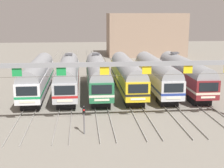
{
  "coord_description": "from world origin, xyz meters",
  "views": [
    {
      "loc": [
        -4.2,
        -43.73,
        11.1
      ],
      "look_at": [
        -0.39,
        -3.48,
        2.05
      ],
      "focal_mm": 51.34,
      "sensor_mm": 36.0,
      "label": 1
    }
  ],
  "objects_px": {
    "commuter_train_green": "(98,74)",
    "commuter_train_yellow": "(127,74)",
    "commuter_train_silver": "(156,73)",
    "commuter_train_maroon": "(184,73)",
    "commuter_train_white": "(37,75)",
    "commuter_train_stainless": "(68,75)",
    "catenary_gantry": "(126,73)",
    "yard_signal_mast": "(84,115)"
  },
  "relations": [
    {
      "from": "commuter_train_stainless",
      "to": "commuter_train_yellow",
      "type": "distance_m",
      "value": 8.25
    },
    {
      "from": "yard_signal_mast",
      "to": "commuter_train_stainless",
      "type": "bearing_deg",
      "value": 97.6
    },
    {
      "from": "commuter_train_white",
      "to": "catenary_gantry",
      "type": "relative_size",
      "value": 0.7
    },
    {
      "from": "commuter_train_yellow",
      "to": "commuter_train_stainless",
      "type": "bearing_deg",
      "value": 179.97
    },
    {
      "from": "commuter_train_maroon",
      "to": "commuter_train_green",
      "type": "bearing_deg",
      "value": 180.0
    },
    {
      "from": "commuter_train_green",
      "to": "commuter_train_yellow",
      "type": "xyz_separation_m",
      "value": [
        4.13,
        -0.0,
        -0.0
      ]
    },
    {
      "from": "commuter_train_green",
      "to": "commuter_train_silver",
      "type": "xyz_separation_m",
      "value": [
        8.25,
        -0.0,
        -0.0
      ]
    },
    {
      "from": "commuter_train_green",
      "to": "commuter_train_yellow",
      "type": "bearing_deg",
      "value": -0.06
    },
    {
      "from": "commuter_train_yellow",
      "to": "commuter_train_maroon",
      "type": "distance_m",
      "value": 8.25
    },
    {
      "from": "commuter_train_stainless",
      "to": "yard_signal_mast",
      "type": "xyz_separation_m",
      "value": [
        2.06,
        -15.46,
        -0.78
      ]
    },
    {
      "from": "commuter_train_stainless",
      "to": "commuter_train_yellow",
      "type": "height_order",
      "value": "commuter_train_stainless"
    },
    {
      "from": "commuter_train_green",
      "to": "commuter_train_maroon",
      "type": "bearing_deg",
      "value": 0.0
    },
    {
      "from": "yard_signal_mast",
      "to": "commuter_train_white",
      "type": "bearing_deg",
      "value": 111.82
    },
    {
      "from": "catenary_gantry",
      "to": "commuter_train_green",
      "type": "bearing_deg",
      "value": 98.69
    },
    {
      "from": "commuter_train_white",
      "to": "commuter_train_yellow",
      "type": "relative_size",
      "value": 1.0
    },
    {
      "from": "commuter_train_white",
      "to": "commuter_train_silver",
      "type": "bearing_deg",
      "value": 0.0
    },
    {
      "from": "commuter_train_stainless",
      "to": "catenary_gantry",
      "type": "bearing_deg",
      "value": -65.37
    },
    {
      "from": "commuter_train_stainless",
      "to": "commuter_train_silver",
      "type": "height_order",
      "value": "commuter_train_stainless"
    },
    {
      "from": "commuter_train_silver",
      "to": "yard_signal_mast",
      "type": "distance_m",
      "value": 18.6
    },
    {
      "from": "commuter_train_silver",
      "to": "yard_signal_mast",
      "type": "bearing_deg",
      "value": -123.71
    },
    {
      "from": "catenary_gantry",
      "to": "yard_signal_mast",
      "type": "xyz_separation_m",
      "value": [
        -4.13,
        -1.96,
        -3.45
      ]
    },
    {
      "from": "commuter_train_white",
      "to": "commuter_train_stainless",
      "type": "xyz_separation_m",
      "value": [
        4.13,
        0.0,
        0.0
      ]
    },
    {
      "from": "commuter_train_white",
      "to": "commuter_train_yellow",
      "type": "bearing_deg",
      "value": 0.0
    },
    {
      "from": "commuter_train_white",
      "to": "commuter_train_green",
      "type": "relative_size",
      "value": 1.0
    },
    {
      "from": "commuter_train_yellow",
      "to": "catenary_gantry",
      "type": "height_order",
      "value": "catenary_gantry"
    },
    {
      "from": "commuter_train_green",
      "to": "commuter_train_maroon",
      "type": "relative_size",
      "value": 1.0
    },
    {
      "from": "commuter_train_silver",
      "to": "catenary_gantry",
      "type": "xyz_separation_m",
      "value": [
        -6.19,
        -13.49,
        2.67
      ]
    },
    {
      "from": "commuter_train_green",
      "to": "commuter_train_yellow",
      "type": "height_order",
      "value": "commuter_train_green"
    },
    {
      "from": "commuter_train_stainless",
      "to": "commuter_train_silver",
      "type": "distance_m",
      "value": 12.38
    },
    {
      "from": "commuter_train_stainless",
      "to": "commuter_train_yellow",
      "type": "xyz_separation_m",
      "value": [
        8.25,
        -0.0,
        -0.0
      ]
    },
    {
      "from": "commuter_train_green",
      "to": "commuter_train_maroon",
      "type": "xyz_separation_m",
      "value": [
        12.38,
        0.0,
        0.0
      ]
    },
    {
      "from": "commuter_train_silver",
      "to": "yard_signal_mast",
      "type": "height_order",
      "value": "commuter_train_silver"
    },
    {
      "from": "commuter_train_yellow",
      "to": "yard_signal_mast",
      "type": "xyz_separation_m",
      "value": [
        -6.19,
        -15.46,
        -0.78
      ]
    },
    {
      "from": "commuter_train_white",
      "to": "commuter_train_green",
      "type": "height_order",
      "value": "commuter_train_green"
    },
    {
      "from": "commuter_train_silver",
      "to": "commuter_train_maroon",
      "type": "height_order",
      "value": "commuter_train_maroon"
    },
    {
      "from": "commuter_train_silver",
      "to": "catenary_gantry",
      "type": "relative_size",
      "value": 0.7
    },
    {
      "from": "commuter_train_white",
      "to": "commuter_train_silver",
      "type": "xyz_separation_m",
      "value": [
        16.5,
        0.0,
        0.0
      ]
    },
    {
      "from": "commuter_train_white",
      "to": "commuter_train_maroon",
      "type": "distance_m",
      "value": 20.63
    },
    {
      "from": "commuter_train_green",
      "to": "yard_signal_mast",
      "type": "relative_size",
      "value": 6.64
    },
    {
      "from": "commuter_train_white",
      "to": "commuter_train_stainless",
      "type": "distance_m",
      "value": 4.13
    },
    {
      "from": "commuter_train_yellow",
      "to": "catenary_gantry",
      "type": "bearing_deg",
      "value": -98.69
    },
    {
      "from": "commuter_train_green",
      "to": "commuter_train_silver",
      "type": "relative_size",
      "value": 1.0
    }
  ]
}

